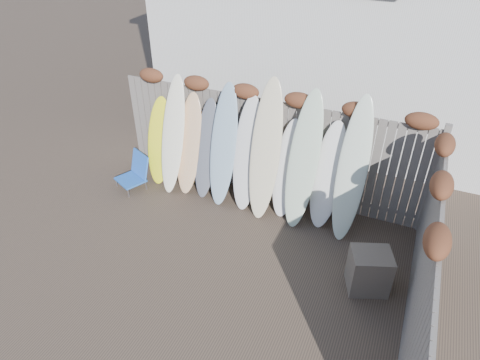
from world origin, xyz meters
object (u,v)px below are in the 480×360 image
at_px(wooden_crate, 369,271).
at_px(surfboard_0, 160,141).
at_px(lattice_panel, 429,234).
at_px(beach_chair, 135,172).

bearing_deg(wooden_crate, surfboard_0, 163.06).
xyz_separation_m(lattice_panel, surfboard_0, (-5.21, 0.73, 0.08)).
bearing_deg(surfboard_0, beach_chair, -130.17).
relative_size(wooden_crate, surfboard_0, 0.38).
bearing_deg(beach_chair, lattice_panel, -2.44).
xyz_separation_m(wooden_crate, surfboard_0, (-4.50, 1.37, 0.53)).
height_order(beach_chair, surfboard_0, surfboard_0).
distance_m(wooden_crate, lattice_panel, 1.06).
bearing_deg(lattice_panel, beach_chair, -175.86).
height_order(beach_chair, wooden_crate, beach_chair).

